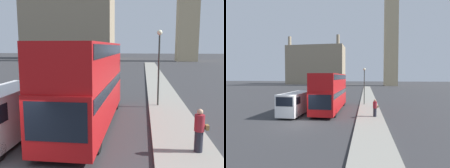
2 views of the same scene
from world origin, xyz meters
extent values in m
cube|color=gray|center=(-22.42, 83.63, 10.84)|extent=(31.93, 14.50, 21.69)
cube|color=#B71114|center=(1.60, 6.50, 1.46)|extent=(2.55, 10.44, 2.35)
cube|color=#B71114|center=(1.60, 6.50, 3.56)|extent=(2.55, 10.23, 1.84)
cube|color=black|center=(1.60, 6.50, 2.21)|extent=(2.59, 10.02, 0.55)
cube|color=black|center=(1.60, 6.50, 4.10)|extent=(2.59, 9.81, 0.55)
cube|color=black|center=(1.60, 1.26, 1.74)|extent=(2.24, 0.03, 1.41)
cylinder|color=black|center=(0.68, 2.84, 0.52)|extent=(0.71, 1.03, 1.03)
cylinder|color=black|center=(2.51, 2.84, 0.52)|extent=(0.71, 1.03, 1.03)
cylinder|color=black|center=(0.68, 10.15, 0.52)|extent=(0.71, 1.03, 1.03)
cylinder|color=black|center=(2.51, 10.15, 0.52)|extent=(0.71, 1.03, 1.03)
cube|color=white|center=(-1.71, 3.67, 1.30)|extent=(1.97, 5.85, 2.20)
cylinder|color=black|center=(-2.45, 5.65, 0.38)|extent=(0.49, 0.75, 0.75)
cylinder|color=black|center=(-0.97, 5.65, 0.38)|extent=(0.49, 0.75, 0.75)
cylinder|color=#23232D|center=(6.77, 3.14, 0.57)|extent=(0.33, 0.33, 0.84)
cylinder|color=maroon|center=(6.77, 3.14, 1.33)|extent=(0.39, 0.39, 0.67)
sphere|color=tan|center=(6.77, 3.14, 1.77)|extent=(0.23, 0.23, 0.23)
cube|color=olive|center=(7.06, 3.14, 1.16)|extent=(0.12, 0.24, 0.20)
cylinder|color=#2D332D|center=(5.64, 11.05, 2.61)|extent=(0.12, 0.12, 4.91)
sphere|color=beige|center=(5.64, 11.05, 5.24)|extent=(0.36, 0.36, 0.36)
camera|label=1|loc=(4.52, -6.63, 4.29)|focal=40.00mm
camera|label=2|loc=(5.86, -14.56, 4.12)|focal=28.00mm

